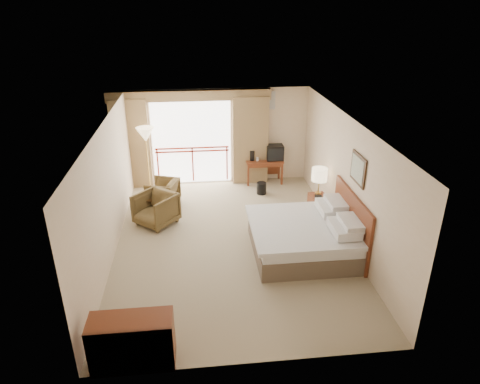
{
  "coord_description": "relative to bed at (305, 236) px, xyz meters",
  "views": [
    {
      "loc": [
        -0.71,
        -8.16,
        4.93
      ],
      "look_at": [
        0.23,
        0.4,
        1.01
      ],
      "focal_mm": 32.0,
      "sensor_mm": 36.0,
      "label": 1
    }
  ],
  "objects": [
    {
      "name": "framed_art",
      "position": [
        0.97,
        0.0,
        1.47
      ],
      "size": [
        0.04,
        0.72,
        0.6
      ],
      "color": "black",
      "rests_on": "wall_right"
    },
    {
      "name": "wastebasket",
      "position": [
        -0.45,
        3.03,
        -0.21
      ],
      "size": [
        0.3,
        0.3,
        0.33
      ],
      "primitive_type": "cylinder",
      "rotation": [
        0.0,
        0.0,
        0.16
      ],
      "color": "black",
      "rests_on": "floor"
    },
    {
      "name": "wall_back",
      "position": [
        -1.5,
        4.1,
        0.97
      ],
      "size": [
        5.0,
        0.0,
        5.0
      ],
      "primitive_type": "plane",
      "rotation": [
        1.57,
        0.0,
        0.0
      ],
      "color": "beige",
      "rests_on": "ground"
    },
    {
      "name": "armchair_near",
      "position": [
        -3.2,
        1.6,
        -0.38
      ],
      "size": [
        1.19,
        1.19,
        0.78
      ],
      "primitive_type": "imported",
      "rotation": [
        0.0,
        0.0,
        -0.72
      ],
      "color": "#4D3B1E",
      "rests_on": "floor"
    },
    {
      "name": "balcony_door",
      "position": [
        -2.3,
        4.08,
        0.82
      ],
      "size": [
        2.4,
        0.0,
        2.4
      ],
      "primitive_type": "plane",
      "rotation": [
        1.57,
        0.0,
        0.0
      ],
      "color": "white",
      "rests_on": "wall_back"
    },
    {
      "name": "floor_lamp",
      "position": [
        -3.49,
        3.46,
        1.22
      ],
      "size": [
        0.47,
        0.47,
        1.85
      ],
      "rotation": [
        0.0,
        0.0,
        -0.38
      ],
      "color": "tan",
      "rests_on": "floor"
    },
    {
      "name": "coffee_maker",
      "position": [
        -0.6,
        3.83,
        0.46
      ],
      "size": [
        0.16,
        0.16,
        0.29
      ],
      "primitive_type": "cylinder",
      "rotation": [
        0.0,
        0.0,
        0.23
      ],
      "color": "black",
      "rests_on": "desk"
    },
    {
      "name": "curtain_right",
      "position": [
        -0.65,
        3.95,
        0.87
      ],
      "size": [
        1.0,
        0.26,
        2.5
      ],
      "primitive_type": "cube",
      "color": "olive",
      "rests_on": "wall_back"
    },
    {
      "name": "side_table",
      "position": [
        -3.38,
        2.08,
        -0.04
      ],
      "size": [
        0.45,
        0.45,
        0.49
      ],
      "rotation": [
        0.0,
        0.0,
        -0.37
      ],
      "color": "black",
      "rests_on": "floor"
    },
    {
      "name": "hvac_vent",
      "position": [
        -0.2,
        4.07,
        1.97
      ],
      "size": [
        0.5,
        0.04,
        0.5
      ],
      "primitive_type": "cube",
      "color": "silver",
      "rests_on": "wall_back"
    },
    {
      "name": "cup",
      "position": [
        -0.45,
        3.78,
        0.36
      ],
      "size": [
        0.08,
        0.08,
        0.1
      ],
      "primitive_type": "cylinder",
      "rotation": [
        0.0,
        0.0,
        -0.3
      ],
      "color": "white",
      "rests_on": "desk"
    },
    {
      "name": "floor",
      "position": [
        -1.5,
        0.6,
        -0.38
      ],
      "size": [
        7.0,
        7.0,
        0.0
      ],
      "primitive_type": "plane",
      "color": "gray",
      "rests_on": "ground"
    },
    {
      "name": "nightstand",
      "position": [
        0.72,
        1.57,
        -0.1
      ],
      "size": [
        0.43,
        0.49,
        0.56
      ],
      "primitive_type": "cube",
      "rotation": [
        0.0,
        0.0,
        0.07
      ],
      "color": "#5D2716",
      "rests_on": "floor"
    },
    {
      "name": "wall_front",
      "position": [
        -1.5,
        -2.9,
        0.97
      ],
      "size": [
        5.0,
        0.0,
        5.0
      ],
      "primitive_type": "plane",
      "rotation": [
        -1.57,
        0.0,
        0.0
      ],
      "color": "beige",
      "rests_on": "ground"
    },
    {
      "name": "balcony_railing",
      "position": [
        -2.3,
        4.06,
        0.44
      ],
      "size": [
        2.09,
        0.03,
        1.02
      ],
      "color": "#A2230D",
      "rests_on": "wall_back"
    },
    {
      "name": "armchair_far",
      "position": [
        -3.1,
        2.68,
        -0.38
      ],
      "size": [
        0.93,
        0.92,
        0.67
      ],
      "primitive_type": "imported",
      "rotation": [
        0.0,
        0.0,
        -1.91
      ],
      "color": "#4D3B1E",
      "rests_on": "floor"
    },
    {
      "name": "ceiling",
      "position": [
        -1.5,
        0.6,
        2.32
      ],
      "size": [
        7.0,
        7.0,
        0.0
      ],
      "primitive_type": "plane",
      "rotation": [
        3.14,
        0.0,
        0.0
      ],
      "color": "white",
      "rests_on": "wall_back"
    },
    {
      "name": "tv",
      "position": [
        0.05,
        3.82,
        0.53
      ],
      "size": [
        0.47,
        0.38,
        0.43
      ],
      "rotation": [
        0.0,
        0.0,
        -0.11
      ],
      "color": "black",
      "rests_on": "desk"
    },
    {
      "name": "book",
      "position": [
        -3.38,
        2.08,
        0.11
      ],
      "size": [
        0.19,
        0.24,
        0.02
      ],
      "primitive_type": "imported",
      "rotation": [
        0.0,
        0.0,
        0.2
      ],
      "color": "white",
      "rests_on": "side_table"
    },
    {
      "name": "wall_right",
      "position": [
        1.0,
        0.6,
        0.97
      ],
      "size": [
        0.0,
        7.0,
        7.0
      ],
      "primitive_type": "plane",
      "rotation": [
        1.57,
        0.0,
        -1.57
      ],
      "color": "beige",
      "rests_on": "ground"
    },
    {
      "name": "table_lamp",
      "position": [
        0.72,
        1.62,
        0.7
      ],
      "size": [
        0.38,
        0.38,
        0.66
      ],
      "rotation": [
        0.0,
        0.0,
        0.24
      ],
      "color": "tan",
      "rests_on": "nightstand"
    },
    {
      "name": "curtain_left",
      "position": [
        -3.95,
        3.95,
        0.87
      ],
      "size": [
        1.0,
        0.26,
        2.5
      ],
      "primitive_type": "cube",
      "color": "olive",
      "rests_on": "wall_back"
    },
    {
      "name": "wall_left",
      "position": [
        -4.0,
        0.6,
        0.97
      ],
      "size": [
        0.0,
        7.0,
        7.0
      ],
      "primitive_type": "plane",
      "rotation": [
        1.57,
        0.0,
        1.57
      ],
      "color": "beige",
      "rests_on": "ground"
    },
    {
      "name": "dresser",
      "position": [
        -3.24,
        -2.7,
        0.02
      ],
      "size": [
        1.2,
        0.51,
        0.8
      ],
      "rotation": [
        0.0,
        0.0,
        -0.08
      ],
      "color": "#5D2716",
      "rests_on": "floor"
    },
    {
      "name": "bed",
      "position": [
        0.0,
        0.0,
        0.0
      ],
      "size": [
        2.13,
        2.06,
        0.97
      ],
      "color": "brown",
      "rests_on": "floor"
    },
    {
      "name": "phone",
      "position": [
        0.67,
        1.42,
        0.22
      ],
      "size": [
        0.18,
        0.15,
        0.07
      ],
      "primitive_type": "cube",
      "rotation": [
        0.0,
        0.0,
        -0.18
      ],
      "color": "black",
      "rests_on": "nightstand"
    },
    {
      "name": "desk",
      "position": [
        -0.25,
        3.87,
        0.16
      ],
      "size": [
        1.06,
        0.51,
        0.7
      ],
      "rotation": [
        0.0,
        0.0,
        0.01
      ],
      "color": "#5D2716",
      "rests_on": "floor"
    },
    {
      "name": "headboard",
      "position": [
        0.96,
        0.0,
        0.27
      ],
      "size": [
        0.06,
        2.1,
        1.3
      ],
      "primitive_type": "cube",
      "color": "#5D2716",
      "rests_on": "wall_right"
    },
    {
      "name": "valance",
      "position": [
        -2.3,
        3.98,
        2.17
      ],
      "size": [
        4.4,
        0.22,
        0.28
      ],
      "primitive_type": "cube",
      "color": "olive",
      "rests_on": "wall_back"
    }
  ]
}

